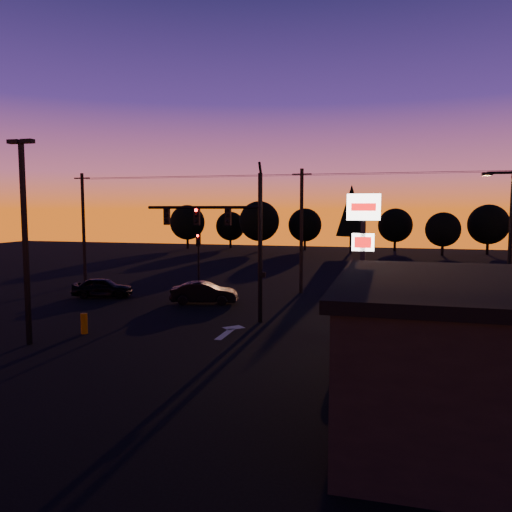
{
  "coord_description": "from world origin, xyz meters",
  "views": [
    {
      "loc": [
        8.14,
        -21.72,
        6.11
      ],
      "look_at": [
        1.0,
        5.0,
        3.5
      ],
      "focal_mm": 35.0,
      "sensor_mm": 36.0,
      "label": 1
    }
  ],
  "objects_px": {
    "secondary_signal": "(198,255)",
    "car_right": "(389,298)",
    "streetlight": "(508,243)",
    "suv_parked": "(377,341)",
    "traffic_signal_mast": "(232,231)",
    "pylon_sign": "(363,235)",
    "car_mid": "(204,293)",
    "car_left": "(103,287)",
    "bollard": "(84,323)",
    "parking_lot_light": "(25,228)"
  },
  "relations": [
    {
      "from": "traffic_signal_mast",
      "to": "streetlight",
      "type": "xyz_separation_m",
      "value": [
        14.01,
        1.51,
        -0.52
      ]
    },
    {
      "from": "traffic_signal_mast",
      "to": "suv_parked",
      "type": "distance_m",
      "value": 10.32
    },
    {
      "from": "parking_lot_light",
      "to": "car_right",
      "type": "height_order",
      "value": "parking_lot_light"
    },
    {
      "from": "bollard",
      "to": "car_right",
      "type": "distance_m",
      "value": 17.3
    },
    {
      "from": "secondary_signal",
      "to": "streetlight",
      "type": "xyz_separation_m",
      "value": [
        18.91,
        -5.99,
        1.56
      ]
    },
    {
      "from": "car_left",
      "to": "car_mid",
      "type": "xyz_separation_m",
      "value": [
        7.63,
        -0.33,
        0.01
      ]
    },
    {
      "from": "traffic_signal_mast",
      "to": "suv_parked",
      "type": "xyz_separation_m",
      "value": [
        7.87,
        -5.18,
        -4.22
      ]
    },
    {
      "from": "bollard",
      "to": "car_mid",
      "type": "xyz_separation_m",
      "value": [
        2.88,
        8.92,
        0.2
      ]
    },
    {
      "from": "car_left",
      "to": "parking_lot_light",
      "type": "bearing_deg",
      "value": -178.92
    },
    {
      "from": "parking_lot_light",
      "to": "bollard",
      "type": "distance_m",
      "value": 5.46
    },
    {
      "from": "pylon_sign",
      "to": "bollard",
      "type": "bearing_deg",
      "value": -170.77
    },
    {
      "from": "car_left",
      "to": "suv_parked",
      "type": "distance_m",
      "value": 21.16
    },
    {
      "from": "secondary_signal",
      "to": "car_mid",
      "type": "relative_size",
      "value": 1.02
    },
    {
      "from": "traffic_signal_mast",
      "to": "secondary_signal",
      "type": "height_order",
      "value": "traffic_signal_mast"
    },
    {
      "from": "car_mid",
      "to": "car_left",
      "type": "bearing_deg",
      "value": 74.1
    },
    {
      "from": "car_mid",
      "to": "suv_parked",
      "type": "distance_m",
      "value": 14.6
    },
    {
      "from": "parking_lot_light",
      "to": "streetlight",
      "type": "xyz_separation_m",
      "value": [
        21.41,
        8.5,
        -0.85
      ]
    },
    {
      "from": "parking_lot_light",
      "to": "suv_parked",
      "type": "distance_m",
      "value": 16.04
    },
    {
      "from": "car_left",
      "to": "car_right",
      "type": "relative_size",
      "value": 0.76
    },
    {
      "from": "traffic_signal_mast",
      "to": "pylon_sign",
      "type": "relative_size",
      "value": 1.26
    },
    {
      "from": "streetlight",
      "to": "car_right",
      "type": "distance_m",
      "value": 7.51
    },
    {
      "from": "car_left",
      "to": "car_right",
      "type": "distance_m",
      "value": 19.24
    },
    {
      "from": "car_mid",
      "to": "car_right",
      "type": "bearing_deg",
      "value": -100.82
    },
    {
      "from": "secondary_signal",
      "to": "car_mid",
      "type": "distance_m",
      "value": 4.21
    },
    {
      "from": "parking_lot_light",
      "to": "bollard",
      "type": "bearing_deg",
      "value": 61.74
    },
    {
      "from": "traffic_signal_mast",
      "to": "car_mid",
      "type": "height_order",
      "value": "traffic_signal_mast"
    },
    {
      "from": "secondary_signal",
      "to": "car_left",
      "type": "relative_size",
      "value": 1.07
    },
    {
      "from": "traffic_signal_mast",
      "to": "suv_parked",
      "type": "relative_size",
      "value": 1.65
    },
    {
      "from": "streetlight",
      "to": "car_mid",
      "type": "bearing_deg",
      "value": 170.89
    },
    {
      "from": "streetlight",
      "to": "car_left",
      "type": "height_order",
      "value": "streetlight"
    },
    {
      "from": "parking_lot_light",
      "to": "bollard",
      "type": "xyz_separation_m",
      "value": [
        1.26,
        2.35,
        -4.77
      ]
    },
    {
      "from": "car_left",
      "to": "traffic_signal_mast",
      "type": "bearing_deg",
      "value": -128.59
    },
    {
      "from": "car_mid",
      "to": "suv_parked",
      "type": "relative_size",
      "value": 0.82
    },
    {
      "from": "pylon_sign",
      "to": "streetlight",
      "type": "height_order",
      "value": "streetlight"
    },
    {
      "from": "traffic_signal_mast",
      "to": "secondary_signal",
      "type": "bearing_deg",
      "value": 123.19
    },
    {
      "from": "secondary_signal",
      "to": "car_right",
      "type": "height_order",
      "value": "secondary_signal"
    },
    {
      "from": "parking_lot_light",
      "to": "car_mid",
      "type": "bearing_deg",
      "value": 69.82
    },
    {
      "from": "secondary_signal",
      "to": "car_mid",
      "type": "xyz_separation_m",
      "value": [
        1.64,
        -3.21,
        -2.16
      ]
    },
    {
      "from": "car_right",
      "to": "car_left",
      "type": "bearing_deg",
      "value": -104.01
    },
    {
      "from": "pylon_sign",
      "to": "suv_parked",
      "type": "height_order",
      "value": "pylon_sign"
    },
    {
      "from": "secondary_signal",
      "to": "car_right",
      "type": "xyz_separation_m",
      "value": [
        13.24,
        -2.68,
        -2.09
      ]
    },
    {
      "from": "streetlight",
      "to": "suv_parked",
      "type": "distance_m",
      "value": 9.8
    },
    {
      "from": "car_right",
      "to": "suv_parked",
      "type": "relative_size",
      "value": 1.03
    },
    {
      "from": "car_mid",
      "to": "suv_parked",
      "type": "bearing_deg",
      "value": -143.81
    },
    {
      "from": "bollard",
      "to": "car_mid",
      "type": "height_order",
      "value": "car_mid"
    },
    {
      "from": "pylon_sign",
      "to": "bollard",
      "type": "distance_m",
      "value": 14.12
    },
    {
      "from": "traffic_signal_mast",
      "to": "car_right",
      "type": "bearing_deg",
      "value": 29.98
    },
    {
      "from": "car_left",
      "to": "streetlight",
      "type": "bearing_deg",
      "value": -112.77
    },
    {
      "from": "secondary_signal",
      "to": "car_right",
      "type": "bearing_deg",
      "value": -11.44
    },
    {
      "from": "secondary_signal",
      "to": "parking_lot_light",
      "type": "relative_size",
      "value": 0.48
    }
  ]
}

